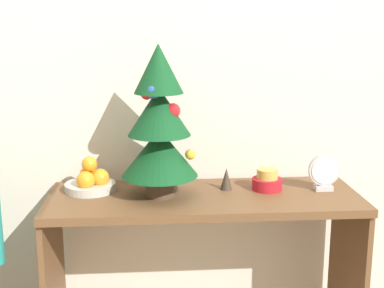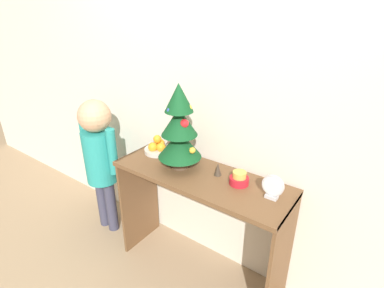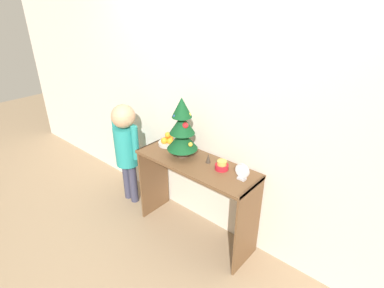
{
  "view_description": "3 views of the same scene",
  "coord_description": "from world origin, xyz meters",
  "views": [
    {
      "loc": [
        -0.19,
        -1.7,
        1.46
      ],
      "look_at": [
        -0.05,
        0.22,
        1.01
      ],
      "focal_mm": 50.0,
      "sensor_mm": 36.0,
      "label": 1
    },
    {
      "loc": [
        0.92,
        -1.15,
        1.78
      ],
      "look_at": [
        -0.08,
        0.23,
        1.01
      ],
      "focal_mm": 28.0,
      "sensor_mm": 36.0,
      "label": 2
    },
    {
      "loc": [
        1.5,
        -1.57,
        2.14
      ],
      "look_at": [
        -0.02,
        0.18,
        1.0
      ],
      "focal_mm": 28.0,
      "sensor_mm": 36.0,
      "label": 3
    }
  ],
  "objects": [
    {
      "name": "desk_clock",
      "position": [
        0.47,
        0.23,
        0.89
      ],
      "size": [
        0.12,
        0.04,
        0.14
      ],
      "color": "#B2B2B7",
      "rests_on": "console_table"
    },
    {
      "name": "child_figure",
      "position": [
        -0.93,
        0.15,
        0.74
      ],
      "size": [
        0.39,
        0.25,
        1.16
      ],
      "color": "#38384C",
      "rests_on": "ground_plane"
    },
    {
      "name": "ground_plane",
      "position": [
        0.0,
        0.0,
        0.0
      ],
      "size": [
        12.0,
        12.0,
        0.0
      ],
      "primitive_type": "plane",
      "color": "#997F60"
    },
    {
      "name": "figurine",
      "position": [
        0.09,
        0.27,
        0.86
      ],
      "size": [
        0.05,
        0.05,
        0.09
      ],
      "color": "#382D23",
      "rests_on": "console_table"
    },
    {
      "name": "console_table",
      "position": [
        0.0,
        0.21,
        0.62
      ],
      "size": [
        1.17,
        0.42,
        0.82
      ],
      "color": "brown",
      "rests_on": "ground_plane"
    },
    {
      "name": "mini_tree",
      "position": [
        -0.16,
        0.22,
        1.09
      ],
      "size": [
        0.28,
        0.28,
        0.56
      ],
      "color": "#4C3828",
      "rests_on": "console_table"
    },
    {
      "name": "singing_bowl",
      "position": [
        0.25,
        0.26,
        0.85
      ],
      "size": [
        0.12,
        0.12,
        0.08
      ],
      "color": "#AD1923",
      "rests_on": "console_table"
    },
    {
      "name": "fruit_bowl",
      "position": [
        -0.43,
        0.29,
        0.86
      ],
      "size": [
        0.19,
        0.19,
        0.14
      ],
      "color": "#B7B2A8",
      "rests_on": "console_table"
    },
    {
      "name": "back_wall",
      "position": [
        0.0,
        0.46,
        1.25
      ],
      "size": [
        7.0,
        0.05,
        2.5
      ],
      "primitive_type": "cube",
      "color": "beige",
      "rests_on": "ground_plane"
    }
  ]
}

